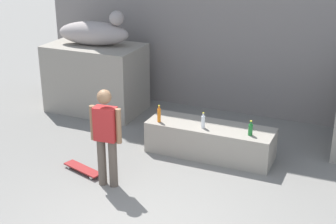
% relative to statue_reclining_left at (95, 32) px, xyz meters
% --- Properties ---
extents(pedestal_left, '(2.10, 1.26, 1.52)m').
position_rel_statue_reclining_left_xyz_m(pedestal_left, '(-0.04, -0.01, -1.05)').
color(pedestal_left, gray).
rests_on(pedestal_left, ground_plane).
extents(statue_reclining_left, '(1.67, 0.82, 0.78)m').
position_rel_statue_reclining_left_xyz_m(statue_reclining_left, '(0.00, 0.00, 0.00)').
color(statue_reclining_left, '#A29691').
rests_on(statue_reclining_left, pedestal_left).
extents(ledge_block, '(2.35, 0.75, 0.60)m').
position_rel_statue_reclining_left_xyz_m(ledge_block, '(3.11, -1.20, -1.51)').
color(ledge_block, gray).
rests_on(ledge_block, ground_plane).
extents(skater, '(0.54, 0.23, 1.67)m').
position_rel_statue_reclining_left_xyz_m(skater, '(1.94, -2.93, -0.88)').
color(skater, brown).
rests_on(skater, ground_plane).
extents(skateboard, '(0.82, 0.42, 0.08)m').
position_rel_statue_reclining_left_xyz_m(skateboard, '(1.31, -2.73, -1.74)').
color(skateboard, maroon).
rests_on(skateboard, ground_plane).
extents(bottle_orange, '(0.07, 0.07, 0.33)m').
position_rel_statue_reclining_left_xyz_m(bottle_orange, '(2.18, -1.42, -1.07)').
color(bottle_orange, orange).
rests_on(bottle_orange, ledge_block).
extents(bottle_green, '(0.08, 0.08, 0.27)m').
position_rel_statue_reclining_left_xyz_m(bottle_green, '(3.89, -1.33, -1.10)').
color(bottle_green, '#1E722D').
rests_on(bottle_green, ledge_block).
extents(bottle_clear, '(0.07, 0.07, 0.30)m').
position_rel_statue_reclining_left_xyz_m(bottle_clear, '(3.03, -1.35, -1.09)').
color(bottle_clear, silver).
rests_on(bottle_clear, ledge_block).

